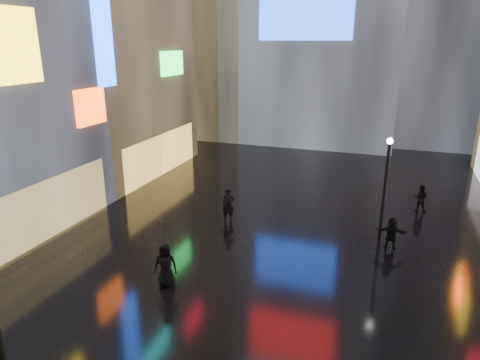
% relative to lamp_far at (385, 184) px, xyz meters
% --- Properties ---
extents(ground, '(140.00, 140.00, 0.00)m').
position_rel_lamp_far_xyz_m(ground, '(-4.67, 0.32, -2.94)').
color(ground, black).
rests_on(ground, ground).
extents(building_left_far, '(10.28, 12.00, 22.00)m').
position_rel_lamp_far_xyz_m(building_left_far, '(-20.65, 6.32, 8.04)').
color(building_left_far, black).
rests_on(building_left_far, ground).
extents(tower_flank_left, '(10.00, 10.00, 26.00)m').
position_rel_lamp_far_xyz_m(tower_flank_left, '(-18.67, 22.32, 10.06)').
color(tower_flank_left, black).
rests_on(tower_flank_left, ground).
extents(lamp_far, '(0.30, 0.30, 5.20)m').
position_rel_lamp_far_xyz_m(lamp_far, '(0.00, 0.00, 0.00)').
color(lamp_far, black).
rests_on(lamp_far, ground).
extents(pedestrian_4, '(1.06, 0.85, 1.88)m').
position_rel_lamp_far_xyz_m(pedestrian_4, '(-7.99, -7.26, -2.00)').
color(pedestrian_4, black).
rests_on(pedestrian_4, ground).
extents(pedestrian_5, '(1.47, 0.52, 1.57)m').
position_rel_lamp_far_xyz_m(pedestrian_5, '(0.52, -0.78, -2.16)').
color(pedestrian_5, black).
rests_on(pedestrian_5, ground).
extents(pedestrian_6, '(0.82, 0.74, 1.88)m').
position_rel_lamp_far_xyz_m(pedestrian_6, '(-7.94, -0.34, -2.00)').
color(pedestrian_6, black).
rests_on(pedestrian_6, ground).
extents(pedestrian_7, '(0.84, 0.69, 1.60)m').
position_rel_lamp_far_xyz_m(pedestrian_7, '(2.03, 4.73, -2.14)').
color(pedestrian_7, black).
rests_on(pedestrian_7, ground).
extents(umbrella_2, '(1.06, 1.05, 0.92)m').
position_rel_lamp_far_xyz_m(umbrella_2, '(-7.99, -7.26, -0.60)').
color(umbrella_2, black).
rests_on(umbrella_2, pedestrian_4).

